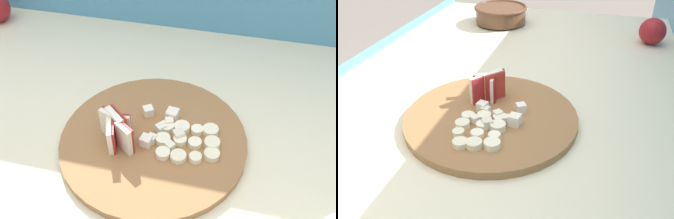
% 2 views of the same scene
% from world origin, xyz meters
% --- Properties ---
extents(cutting_board, '(0.34, 0.34, 0.02)m').
position_xyz_m(cutting_board, '(0.05, 0.02, 0.92)').
color(cutting_board, olive).
rests_on(cutting_board, tiled_countertop).
extents(apple_wedge_fan, '(0.07, 0.07, 0.06)m').
position_xyz_m(apple_wedge_fan, '(-0.01, -0.00, 0.96)').
color(apple_wedge_fan, '#A32323').
rests_on(apple_wedge_fan, cutting_board).
extents(apple_dice_pile, '(0.10, 0.10, 0.02)m').
position_xyz_m(apple_dice_pile, '(0.06, 0.04, 0.94)').
color(apple_dice_pile, beige).
rests_on(apple_dice_pile, cutting_board).
extents(banana_slice_rows, '(0.12, 0.10, 0.01)m').
position_xyz_m(banana_slice_rows, '(0.12, 0.02, 0.94)').
color(banana_slice_rows, '#F4EAC6').
rests_on(banana_slice_rows, cutting_board).
extents(ceramic_bowl, '(0.18, 0.18, 0.06)m').
position_xyz_m(ceramic_bowl, '(-0.54, -0.14, 0.95)').
color(ceramic_bowl, brown).
rests_on(ceramic_bowl, tiled_countertop).
extents(whole_apple, '(0.08, 0.08, 0.08)m').
position_xyz_m(whole_apple, '(-0.48, 0.36, 0.95)').
color(whole_apple, maroon).
rests_on(whole_apple, tiled_countertop).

